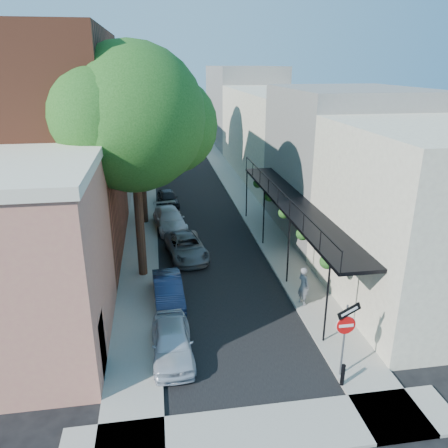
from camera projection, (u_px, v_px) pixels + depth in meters
name	position (u px, v px, depth m)	size (l,w,h in m)	color
ground	(259.00, 408.00, 13.96)	(160.00, 160.00, 0.00)	black
road_surface	(187.00, 178.00, 41.75)	(6.00, 64.00, 0.01)	black
sidewalk_left	(145.00, 179.00, 41.15)	(2.00, 64.00, 0.12)	gray
sidewalk_right	(228.00, 176.00, 42.32)	(2.00, 64.00, 0.12)	gray
sidewalk_cross	(267.00, 431.00, 13.01)	(12.00, 2.00, 0.12)	gray
buildings_left	(79.00, 130.00, 37.54)	(10.10, 59.10, 12.00)	tan
buildings_right	(281.00, 130.00, 41.05)	(9.80, 55.00, 10.00)	beige
sign_post	(346.00, 328.00, 14.61)	(0.89, 0.17, 2.99)	#595B60
bollard	(343.00, 375.00, 14.68)	(0.14, 0.14, 0.80)	black
oak_near	(142.00, 120.00, 20.24)	(7.48, 6.80, 11.42)	black
oak_mid	(145.00, 118.00, 27.90)	(6.60, 6.00, 10.20)	black
oak_far	(146.00, 90.00, 35.87)	(7.70, 7.00, 11.90)	black
parked_car_a	(172.00, 342.00, 16.24)	(1.50, 3.74, 1.27)	#B1B8C5
parked_car_b	(168.00, 290.00, 19.95)	(1.27, 3.65, 1.20)	#14203F
parked_car_c	(186.00, 247.00, 24.65)	(2.01, 4.36, 1.21)	#525559
parked_car_d	(170.00, 219.00, 28.90)	(1.82, 4.49, 1.30)	silver
parked_car_e	(168.00, 198.00, 33.63)	(1.37, 3.40, 1.16)	black
pedestrian	(304.00, 286.00, 19.52)	(0.65, 0.43, 1.79)	slate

